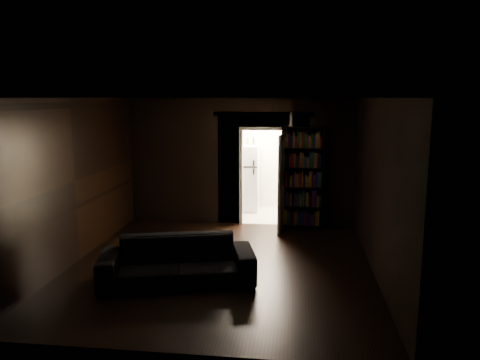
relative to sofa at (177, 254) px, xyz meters
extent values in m
plane|color=black|center=(0.55, 0.74, -0.45)|extent=(5.50, 5.50, 0.00)
cube|color=black|center=(-0.68, 3.54, 0.95)|extent=(2.55, 0.10, 2.80)
cube|color=black|center=(2.27, 3.54, 0.95)|extent=(1.55, 0.10, 2.80)
cube|color=black|center=(1.05, 3.54, 2.00)|extent=(0.90, 0.10, 0.70)
cube|color=black|center=(-1.95, 0.74, 0.95)|extent=(0.02, 5.50, 2.80)
cube|color=black|center=(3.05, 0.74, 0.95)|extent=(0.02, 5.50, 2.80)
cube|color=black|center=(0.55, -2.01, 0.95)|extent=(5.00, 0.02, 2.80)
cube|color=beige|center=(0.55, 0.74, 2.35)|extent=(5.00, 5.50, 0.02)
cube|color=white|center=(1.05, 3.48, 0.60)|extent=(1.04, 0.06, 2.17)
cube|color=beige|center=(1.05, 4.39, -0.50)|extent=(2.20, 1.80, 0.10)
cube|color=beige|center=(1.05, 5.24, 0.75)|extent=(2.20, 0.10, 2.40)
cube|color=beige|center=(0.00, 4.39, 0.75)|extent=(0.10, 1.60, 2.40)
cube|color=beige|center=(2.10, 4.39, 0.75)|extent=(0.10, 1.60, 2.40)
cube|color=beige|center=(1.05, 4.39, 2.00)|extent=(2.20, 1.80, 0.10)
cube|color=#CB6D7A|center=(1.05, 5.18, 1.77)|extent=(2.00, 0.04, 0.26)
imported|color=black|center=(0.00, 0.00, 0.00)|extent=(2.51, 1.55, 0.90)
cube|color=black|center=(1.91, 3.33, 0.65)|extent=(0.94, 0.47, 2.20)
cube|color=silver|center=(0.48, 4.77, 0.38)|extent=(0.93, 0.89, 1.65)
cube|color=white|center=(1.48, 3.05, 0.58)|extent=(0.13, 0.85, 2.05)
cube|color=silver|center=(1.66, 3.29, 1.90)|extent=(0.13, 0.13, 0.30)
cube|color=black|center=(0.50, 4.78, 1.33)|extent=(0.62, 0.21, 0.25)
camera|label=1|loc=(1.78, -6.67, 2.36)|focal=35.00mm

